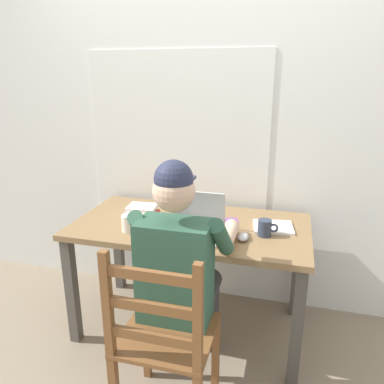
{
  "coord_description": "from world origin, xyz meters",
  "views": [
    {
      "loc": [
        0.56,
        -2.04,
        1.6
      ],
      "look_at": [
        0.02,
        -0.05,
        0.95
      ],
      "focal_mm": 35.02,
      "sensor_mm": 36.0,
      "label": 1
    }
  ],
  "objects_px": {
    "seated_person": "(182,266)",
    "coffee_mug_white": "(129,223)",
    "laptop": "(194,224)",
    "coffee_mug_dark": "(265,228)",
    "wooden_chair": "(164,340)",
    "book_stack_main": "(142,211)",
    "desk": "(191,238)",
    "landscape_photo_print": "(227,221)",
    "computer_mouse": "(243,237)"
  },
  "relations": [
    {
      "from": "desk",
      "to": "wooden_chair",
      "type": "relative_size",
      "value": 1.49
    },
    {
      "from": "book_stack_main",
      "to": "coffee_mug_white",
      "type": "bearing_deg",
      "value": -86.85
    },
    {
      "from": "desk",
      "to": "seated_person",
      "type": "relative_size",
      "value": 1.13
    },
    {
      "from": "seated_person",
      "to": "computer_mouse",
      "type": "distance_m",
      "value": 0.4
    },
    {
      "from": "wooden_chair",
      "to": "laptop",
      "type": "bearing_deg",
      "value": 92.13
    },
    {
      "from": "computer_mouse",
      "to": "book_stack_main",
      "type": "height_order",
      "value": "book_stack_main"
    },
    {
      "from": "laptop",
      "to": "computer_mouse",
      "type": "distance_m",
      "value": 0.29
    },
    {
      "from": "laptop",
      "to": "coffee_mug_dark",
      "type": "xyz_separation_m",
      "value": [
        0.4,
        0.07,
        -0.01
      ]
    },
    {
      "from": "wooden_chair",
      "to": "laptop",
      "type": "distance_m",
      "value": 0.68
    },
    {
      "from": "wooden_chair",
      "to": "book_stack_main",
      "type": "xyz_separation_m",
      "value": [
        -0.4,
        0.75,
        0.3
      ]
    },
    {
      "from": "computer_mouse",
      "to": "coffee_mug_white",
      "type": "distance_m",
      "value": 0.66
    },
    {
      "from": "seated_person",
      "to": "book_stack_main",
      "type": "relative_size",
      "value": 6.58
    },
    {
      "from": "laptop",
      "to": "computer_mouse",
      "type": "relative_size",
      "value": 3.3
    },
    {
      "from": "desk",
      "to": "coffee_mug_dark",
      "type": "relative_size",
      "value": 12.39
    },
    {
      "from": "coffee_mug_white",
      "to": "desk",
      "type": "bearing_deg",
      "value": 32.15
    },
    {
      "from": "seated_person",
      "to": "laptop",
      "type": "distance_m",
      "value": 0.33
    },
    {
      "from": "desk",
      "to": "landscape_photo_print",
      "type": "xyz_separation_m",
      "value": [
        0.21,
        0.11,
        0.1
      ]
    },
    {
      "from": "desk",
      "to": "coffee_mug_white",
      "type": "height_order",
      "value": "coffee_mug_white"
    },
    {
      "from": "desk",
      "to": "book_stack_main",
      "type": "xyz_separation_m",
      "value": [
        -0.33,
        0.03,
        0.13
      ]
    },
    {
      "from": "laptop",
      "to": "landscape_photo_print",
      "type": "xyz_separation_m",
      "value": [
        0.16,
        0.23,
        -0.05
      ]
    },
    {
      "from": "wooden_chair",
      "to": "coffee_mug_white",
      "type": "bearing_deg",
      "value": 126.42
    },
    {
      "from": "desk",
      "to": "computer_mouse",
      "type": "bearing_deg",
      "value": -23.32
    },
    {
      "from": "landscape_photo_print",
      "to": "wooden_chair",
      "type": "bearing_deg",
      "value": -118.86
    },
    {
      "from": "computer_mouse",
      "to": "coffee_mug_white",
      "type": "xyz_separation_m",
      "value": [
        -0.65,
        -0.05,
        0.03
      ]
    },
    {
      "from": "laptop",
      "to": "landscape_photo_print",
      "type": "relative_size",
      "value": 2.54
    },
    {
      "from": "desk",
      "to": "coffee_mug_white",
      "type": "distance_m",
      "value": 0.4
    },
    {
      "from": "wooden_chair",
      "to": "desk",
      "type": "bearing_deg",
      "value": 95.92
    },
    {
      "from": "laptop",
      "to": "landscape_photo_print",
      "type": "height_order",
      "value": "laptop"
    },
    {
      "from": "desk",
      "to": "computer_mouse",
      "type": "distance_m",
      "value": 0.39
    },
    {
      "from": "seated_person",
      "to": "coffee_mug_white",
      "type": "xyz_separation_m",
      "value": [
        -0.39,
        0.25,
        0.09
      ]
    },
    {
      "from": "wooden_chair",
      "to": "book_stack_main",
      "type": "height_order",
      "value": "wooden_chair"
    },
    {
      "from": "coffee_mug_dark",
      "to": "book_stack_main",
      "type": "distance_m",
      "value": 0.78
    },
    {
      "from": "landscape_photo_print",
      "to": "coffee_mug_dark",
      "type": "bearing_deg",
      "value": -54.39
    },
    {
      "from": "coffee_mug_dark",
      "to": "landscape_photo_print",
      "type": "relative_size",
      "value": 0.88
    },
    {
      "from": "desk",
      "to": "coffee_mug_white",
      "type": "relative_size",
      "value": 11.82
    },
    {
      "from": "coffee_mug_dark",
      "to": "wooden_chair",
      "type": "bearing_deg",
      "value": -119.42
    },
    {
      "from": "desk",
      "to": "landscape_photo_print",
      "type": "relative_size",
      "value": 10.89
    },
    {
      "from": "wooden_chair",
      "to": "coffee_mug_white",
      "type": "relative_size",
      "value": 7.91
    },
    {
      "from": "seated_person",
      "to": "coffee_mug_white",
      "type": "bearing_deg",
      "value": 147.65
    },
    {
      "from": "laptop",
      "to": "coffee_mug_white",
      "type": "xyz_separation_m",
      "value": [
        -0.37,
        -0.07,
        -0.0
      ]
    },
    {
      "from": "book_stack_main",
      "to": "landscape_photo_print",
      "type": "distance_m",
      "value": 0.54
    },
    {
      "from": "computer_mouse",
      "to": "book_stack_main",
      "type": "relative_size",
      "value": 0.53
    },
    {
      "from": "wooden_chair",
      "to": "coffee_mug_dark",
      "type": "xyz_separation_m",
      "value": [
        0.37,
        0.66,
        0.31
      ]
    },
    {
      "from": "seated_person",
      "to": "coffee_mug_dark",
      "type": "height_order",
      "value": "seated_person"
    },
    {
      "from": "coffee_mug_dark",
      "to": "landscape_photo_print",
      "type": "height_order",
      "value": "coffee_mug_dark"
    },
    {
      "from": "desk",
      "to": "seated_person",
      "type": "xyz_separation_m",
      "value": [
        0.08,
        -0.44,
        0.06
      ]
    },
    {
      "from": "book_stack_main",
      "to": "desk",
      "type": "bearing_deg",
      "value": -5.28
    },
    {
      "from": "laptop",
      "to": "wooden_chair",
      "type": "bearing_deg",
      "value": -87.87
    },
    {
      "from": "seated_person",
      "to": "landscape_photo_print",
      "type": "relative_size",
      "value": 9.63
    },
    {
      "from": "desk",
      "to": "coffee_mug_white",
      "type": "bearing_deg",
      "value": -147.85
    }
  ]
}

